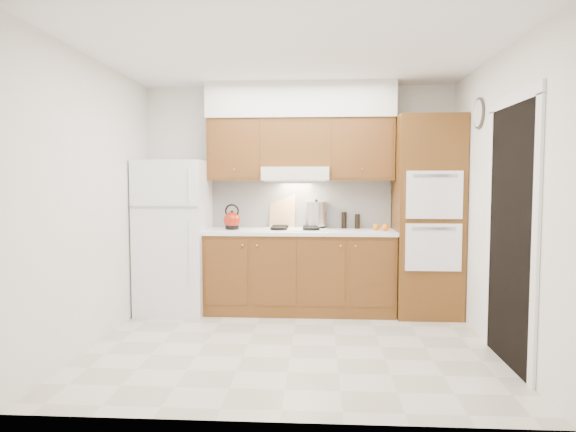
% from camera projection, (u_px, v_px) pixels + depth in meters
% --- Properties ---
extents(floor, '(3.60, 3.60, 0.00)m').
position_uv_depth(floor, '(292.00, 345.00, 4.68)').
color(floor, beige).
rests_on(floor, ground).
extents(ceiling, '(3.60, 3.60, 0.00)m').
position_uv_depth(ceiling, '(292.00, 55.00, 4.49)').
color(ceiling, white).
rests_on(ceiling, wall_back).
extents(wall_back, '(3.60, 0.02, 2.60)m').
position_uv_depth(wall_back, '(299.00, 197.00, 6.08)').
color(wall_back, white).
rests_on(wall_back, floor).
extents(wall_left, '(0.02, 3.00, 2.60)m').
position_uv_depth(wall_left, '(96.00, 202.00, 4.69)').
color(wall_left, white).
rests_on(wall_left, floor).
extents(wall_right, '(0.02, 3.00, 2.60)m').
position_uv_depth(wall_right, '(498.00, 203.00, 4.48)').
color(wall_right, white).
rests_on(wall_right, floor).
extents(fridge, '(0.75, 0.72, 1.72)m').
position_uv_depth(fridge, '(174.00, 237.00, 5.84)').
color(fridge, white).
rests_on(fridge, floor).
extents(base_cabinets, '(2.11, 0.60, 0.90)m').
position_uv_depth(base_cabinets, '(300.00, 273.00, 5.84)').
color(base_cabinets, brown).
rests_on(base_cabinets, floor).
extents(countertop, '(2.13, 0.62, 0.04)m').
position_uv_depth(countertop, '(300.00, 232.00, 5.80)').
color(countertop, white).
rests_on(countertop, base_cabinets).
extents(backsplash, '(2.11, 0.03, 0.56)m').
position_uv_depth(backsplash, '(301.00, 204.00, 6.07)').
color(backsplash, white).
rests_on(backsplash, countertop).
extents(oven_cabinet, '(0.70, 0.65, 2.20)m').
position_uv_depth(oven_cabinet, '(427.00, 217.00, 5.68)').
color(oven_cabinet, brown).
rests_on(oven_cabinet, floor).
extents(upper_cab_left, '(0.63, 0.33, 0.70)m').
position_uv_depth(upper_cab_left, '(236.00, 150.00, 5.92)').
color(upper_cab_left, brown).
rests_on(upper_cab_left, wall_back).
extents(upper_cab_right, '(0.73, 0.33, 0.70)m').
position_uv_depth(upper_cab_right, '(361.00, 150.00, 5.83)').
color(upper_cab_right, brown).
rests_on(upper_cab_right, wall_back).
extents(range_hood, '(0.75, 0.45, 0.15)m').
position_uv_depth(range_hood, '(296.00, 174.00, 5.84)').
color(range_hood, silver).
rests_on(range_hood, wall_back).
extents(upper_cab_over_hood, '(0.75, 0.33, 0.55)m').
position_uv_depth(upper_cab_over_hood, '(296.00, 143.00, 5.87)').
color(upper_cab_over_hood, brown).
rests_on(upper_cab_over_hood, range_hood).
extents(soffit, '(2.13, 0.36, 0.40)m').
position_uv_depth(soffit, '(300.00, 101.00, 5.82)').
color(soffit, silver).
rests_on(soffit, wall_back).
extents(cooktop, '(0.74, 0.50, 0.01)m').
position_uv_depth(cooktop, '(295.00, 229.00, 5.82)').
color(cooktop, white).
rests_on(cooktop, countertop).
extents(doorway, '(0.02, 0.90, 2.10)m').
position_uv_depth(doorway, '(510.00, 236.00, 4.15)').
color(doorway, black).
rests_on(doorway, floor).
extents(wall_clock, '(0.02, 0.30, 0.30)m').
position_uv_depth(wall_clock, '(479.00, 113.00, 4.97)').
color(wall_clock, '#3F3833').
rests_on(wall_clock, wall_right).
extents(kettle, '(0.19, 0.19, 0.19)m').
position_uv_depth(kettle, '(232.00, 220.00, 5.84)').
color(kettle, maroon).
rests_on(kettle, countertop).
extents(cutting_board, '(0.31, 0.13, 0.40)m').
position_uv_depth(cutting_board, '(282.00, 211.00, 6.05)').
color(cutting_board, tan).
rests_on(cutting_board, countertop).
extents(stock_pot, '(0.31, 0.31, 0.27)m').
position_uv_depth(stock_pot, '(316.00, 214.00, 5.98)').
color(stock_pot, silver).
rests_on(stock_pot, cooktop).
extents(condiment_a, '(0.07, 0.07, 0.21)m').
position_uv_depth(condiment_a, '(323.00, 219.00, 5.97)').
color(condiment_a, black).
rests_on(condiment_a, countertop).
extents(condiment_b, '(0.07, 0.07, 0.19)m').
position_uv_depth(condiment_b, '(344.00, 220.00, 6.00)').
color(condiment_b, black).
rests_on(condiment_b, countertop).
extents(condiment_c, '(0.07, 0.07, 0.17)m').
position_uv_depth(condiment_c, '(357.00, 221.00, 5.97)').
color(condiment_c, black).
rests_on(condiment_c, countertop).
extents(orange_near, '(0.10, 0.10, 0.08)m').
position_uv_depth(orange_near, '(385.00, 227.00, 5.69)').
color(orange_near, orange).
rests_on(orange_near, countertop).
extents(orange_far, '(0.10, 0.10, 0.08)m').
position_uv_depth(orange_far, '(376.00, 227.00, 5.78)').
color(orange_far, orange).
rests_on(orange_far, countertop).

